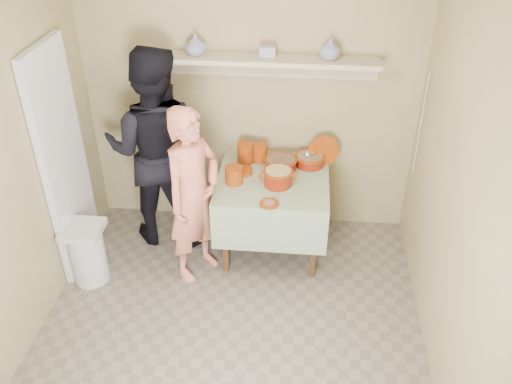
# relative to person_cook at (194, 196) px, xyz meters

# --- Properties ---
(ground) EXTENTS (3.50, 3.50, 0.00)m
(ground) POSITION_rel_person_cook_xyz_m (0.38, -0.89, -0.79)
(ground) COLOR #75695C
(ground) RESTS_ON ground
(tile_panel) EXTENTS (0.06, 0.70, 2.00)m
(tile_panel) POSITION_rel_person_cook_xyz_m (-1.08, 0.06, 0.21)
(tile_panel) COLOR silver
(tile_panel) RESTS_ON ground
(plate_stack_a) EXTENTS (0.15, 0.15, 0.19)m
(plate_stack_a) POSITION_rel_person_cook_xyz_m (0.36, 0.64, 0.07)
(plate_stack_a) COLOR #7B2804
(plate_stack_a) RESTS_ON serving_table
(plate_stack_b) EXTENTS (0.14, 0.14, 0.17)m
(plate_stack_b) POSITION_rel_person_cook_xyz_m (0.48, 0.67, 0.06)
(plate_stack_b) COLOR #7B2804
(plate_stack_b) RESTS_ON serving_table
(bowl_stack) EXTENTS (0.15, 0.15, 0.15)m
(bowl_stack) POSITION_rel_person_cook_xyz_m (0.30, 0.27, 0.05)
(bowl_stack) COLOR #7B2804
(bowl_stack) RESTS_ON serving_table
(empty_bowl) EXTENTS (0.16, 0.16, 0.05)m
(empty_bowl) POSITION_rel_person_cook_xyz_m (0.36, 0.43, -0.00)
(empty_bowl) COLOR #7B2804
(empty_bowl) RESTS_ON serving_table
(propped_lid) EXTENTS (0.30, 0.15, 0.29)m
(propped_lid) POSITION_rel_person_cook_xyz_m (1.06, 0.69, 0.10)
(propped_lid) COLOR #7B2804
(propped_lid) RESTS_ON serving_table
(vase_right) EXTENTS (0.20, 0.20, 0.18)m
(vase_right) POSITION_rel_person_cook_xyz_m (1.05, 0.74, 1.02)
(vase_right) COLOR navy
(vase_right) RESTS_ON wall_shelf
(vase_left) EXTENTS (0.24, 0.24, 0.18)m
(vase_left) POSITION_rel_person_cook_xyz_m (-0.06, 0.74, 1.02)
(vase_left) COLOR navy
(vase_left) RESTS_ON wall_shelf
(ceramic_box) EXTENTS (0.14, 0.10, 0.10)m
(ceramic_box) POSITION_rel_person_cook_xyz_m (0.54, 0.74, 0.98)
(ceramic_box) COLOR navy
(ceramic_box) RESTS_ON wall_shelf
(person_cook) EXTENTS (0.62, 0.69, 1.57)m
(person_cook) POSITION_rel_person_cook_xyz_m (0.00, 0.00, 0.00)
(person_cook) COLOR #D3745B
(person_cook) RESTS_ON ground
(person_helper) EXTENTS (0.94, 0.74, 1.87)m
(person_helper) POSITION_rel_person_cook_xyz_m (-0.43, 0.50, 0.15)
(person_helper) COLOR black
(person_helper) RESTS_ON ground
(room_shell) EXTENTS (3.04, 3.54, 2.62)m
(room_shell) POSITION_rel_person_cook_xyz_m (0.38, -0.89, 0.82)
(room_shell) COLOR tan
(room_shell) RESTS_ON ground
(serving_table) EXTENTS (0.97, 0.97, 0.76)m
(serving_table) POSITION_rel_person_cook_xyz_m (0.63, 0.39, -0.14)
(serving_table) COLOR #4C2D16
(serving_table) RESTS_ON ground
(cazuela_meat_a) EXTENTS (0.30, 0.30, 0.10)m
(cazuela_meat_a) POSITION_rel_person_cook_xyz_m (0.68, 0.55, 0.03)
(cazuela_meat_a) COLOR #611206
(cazuela_meat_a) RESTS_ON serving_table
(cazuela_meat_b) EXTENTS (0.28, 0.28, 0.10)m
(cazuela_meat_b) POSITION_rel_person_cook_xyz_m (0.94, 0.64, 0.03)
(cazuela_meat_b) COLOR #611206
(cazuela_meat_b) RESTS_ON serving_table
(ladle) EXTENTS (0.08, 0.26, 0.19)m
(ladle) POSITION_rel_person_cook_xyz_m (0.92, 0.64, 0.09)
(ladle) COLOR silver
(ladle) RESTS_ON cazuela_meat_b
(cazuela_rice) EXTENTS (0.33, 0.25, 0.14)m
(cazuela_rice) POSITION_rel_person_cook_xyz_m (0.68, 0.28, 0.06)
(cazuela_rice) COLOR #611206
(cazuela_rice) RESTS_ON serving_table
(front_plate) EXTENTS (0.16, 0.16, 0.03)m
(front_plate) POSITION_rel_person_cook_xyz_m (0.62, -0.03, -0.01)
(front_plate) COLOR #7B2804
(front_plate) RESTS_ON serving_table
(wall_shelf) EXTENTS (1.80, 0.25, 0.21)m
(wall_shelf) POSITION_rel_person_cook_xyz_m (0.58, 0.76, 0.89)
(wall_shelf) COLOR #C0AE8E
(wall_shelf) RESTS_ON room_shell
(trash_bin) EXTENTS (0.32, 0.32, 0.56)m
(trash_bin) POSITION_rel_person_cook_xyz_m (-0.91, -0.21, -0.50)
(trash_bin) COLOR silver
(trash_bin) RESTS_ON ground
(electrical_cord) EXTENTS (0.01, 0.05, 0.90)m
(electrical_cord) POSITION_rel_person_cook_xyz_m (1.85, 0.59, 0.46)
(electrical_cord) COLOR silver
(electrical_cord) RESTS_ON wall_shelf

